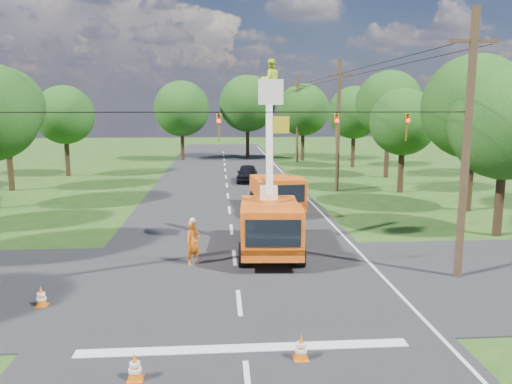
{
  "coord_description": "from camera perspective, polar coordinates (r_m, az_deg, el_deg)",
  "views": [
    {
      "loc": [
        -0.61,
        -15.76,
        6.51
      ],
      "look_at": [
        1.07,
        6.82,
        2.6
      ],
      "focal_mm": 35.0,
      "sensor_mm": 36.0,
      "label": 1
    }
  ],
  "objects": [
    {
      "name": "tree_left_e",
      "position": [
        42.93,
        -26.75,
        8.75
      ],
      "size": [
        5.8,
        5.8,
        9.41
      ],
      "color": "#382616",
      "rests_on": "ground"
    },
    {
      "name": "bucket_truck",
      "position": [
        22.12,
        1.64,
        -2.54
      ],
      "size": [
        3.06,
        6.88,
        8.51
      ],
      "rotation": [
        0.0,
        0.0,
        -0.07
      ],
      "color": "orange",
      "rests_on": "ground"
    },
    {
      "name": "traffic_cone_4",
      "position": [
        18.1,
        -23.34,
        -10.91
      ],
      "size": [
        0.38,
        0.38,
        0.71
      ],
      "color": "#DA5E0B",
      "rests_on": "ground"
    },
    {
      "name": "distant_car",
      "position": [
        43.29,
        -1.01,
        2.15
      ],
      "size": [
        2.14,
        4.49,
        1.48
      ],
      "primitive_type": "imported",
      "rotation": [
        0.0,
        0.0,
        -0.09
      ],
      "color": "black",
      "rests_on": "ground"
    },
    {
      "name": "tree_right_e",
      "position": [
        54.69,
        11.15,
        8.89
      ],
      "size": [
        5.6,
        5.6,
        8.63
      ],
      "color": "#382616",
      "rests_on": "ground"
    },
    {
      "name": "road_main",
      "position": [
        36.35,
        -3.23,
        -0.53
      ],
      "size": [
        12.0,
        100.0,
        0.06
      ],
      "primitive_type": "cube",
      "color": "black",
      "rests_on": "ground"
    },
    {
      "name": "traffic_cone_2",
      "position": [
        25.02,
        2.17,
        -4.44
      ],
      "size": [
        0.38,
        0.38,
        0.71
      ],
      "color": "#DA5E0B",
      "rests_on": "ground"
    },
    {
      "name": "edge_line",
      "position": [
        36.87,
        5.51,
        -0.41
      ],
      "size": [
        0.12,
        90.0,
        0.02
      ],
      "primitive_type": "cube",
      "color": "silver",
      "rests_on": "ground"
    },
    {
      "name": "tree_right_b",
      "position": [
        33.6,
        23.72,
        8.86
      ],
      "size": [
        6.4,
        6.4,
        9.65
      ],
      "color": "#382616",
      "rests_on": "ground"
    },
    {
      "name": "ground_worker",
      "position": [
        20.84,
        -7.21,
        -5.82
      ],
      "size": [
        0.8,
        0.77,
        1.85
      ],
      "primitive_type": "imported",
      "rotation": [
        0.0,
        0.0,
        0.7
      ],
      "color": "orange",
      "rests_on": "ground"
    },
    {
      "name": "tree_right_c",
      "position": [
        39.28,
        16.48,
        7.66
      ],
      "size": [
        5.0,
        5.0,
        7.83
      ],
      "color": "#382616",
      "rests_on": "ground"
    },
    {
      "name": "tree_far_b",
      "position": [
        62.86,
        -0.98,
        10.08
      ],
      "size": [
        7.0,
        7.0,
        10.32
      ],
      "color": "#382616",
      "rests_on": "ground"
    },
    {
      "name": "pole_right_far",
      "position": [
        58.49,
        4.76,
        8.4
      ],
      "size": [
        1.8,
        0.3,
        10.0
      ],
      "color": "#4C3823",
      "rests_on": "ground"
    },
    {
      "name": "tree_left_f",
      "position": [
        49.83,
        -21.03,
        8.21
      ],
      "size": [
        5.4,
        5.4,
        8.4
      ],
      "color": "#382616",
      "rests_on": "ground"
    },
    {
      "name": "stop_bar",
      "position": [
        14.16,
        -1.38,
        -17.58
      ],
      "size": [
        9.0,
        0.45,
        0.02
      ],
      "primitive_type": "cube",
      "color": "silver",
      "rests_on": "ground"
    },
    {
      "name": "traffic_cone_0",
      "position": [
        12.95,
        -13.67,
        -18.88
      ],
      "size": [
        0.38,
        0.38,
        0.71
      ],
      "color": "#DA5E0B",
      "rests_on": "ground"
    },
    {
      "name": "tree_right_d",
      "position": [
        47.34,
        14.96,
        9.68
      ],
      "size": [
        6.0,
        6.0,
        9.7
      ],
      "color": "#382616",
      "rests_on": "ground"
    },
    {
      "name": "traffic_cone_7",
      "position": [
        32.4,
        5.4,
        -1.19
      ],
      "size": [
        0.38,
        0.38,
        0.71
      ],
      "color": "#DA5E0B",
      "rests_on": "ground"
    },
    {
      "name": "tree_right_a",
      "position": [
        27.65,
        26.63,
        6.81
      ],
      "size": [
        5.4,
        5.4,
        8.28
      ],
      "color": "#382616",
      "rests_on": "ground"
    },
    {
      "name": "traffic_cone_1",
      "position": [
        13.54,
        5.18,
        -17.26
      ],
      "size": [
        0.38,
        0.38,
        0.71
      ],
      "color": "#DA5E0B",
      "rests_on": "ground"
    },
    {
      "name": "tree_far_c",
      "position": [
        60.61,
        5.42,
        9.34
      ],
      "size": [
        6.2,
        6.2,
        9.18
      ],
      "color": "#382616",
      "rests_on": "ground"
    },
    {
      "name": "traffic_cone_3",
      "position": [
        28.1,
        1.15,
        -2.85
      ],
      "size": [
        0.38,
        0.38,
        0.71
      ],
      "color": "#DA5E0B",
      "rests_on": "ground"
    },
    {
      "name": "second_truck",
      "position": [
        31.04,
        2.4,
        0.0
      ],
      "size": [
        3.0,
        6.51,
        2.36
      ],
      "rotation": [
        0.0,
        0.0,
        0.1
      ],
      "color": "orange",
      "rests_on": "ground"
    },
    {
      "name": "tree_far_a",
      "position": [
        60.92,
        -8.5,
        9.4
      ],
      "size": [
        6.6,
        6.6,
        9.5
      ],
      "color": "#382616",
      "rests_on": "ground"
    },
    {
      "name": "ground",
      "position": [
        36.35,
        -3.23,
        -0.53
      ],
      "size": [
        140.0,
        140.0,
        0.0
      ],
      "primitive_type": "plane",
      "color": "#1F4715",
      "rests_on": "ground"
    },
    {
      "name": "road_cross",
      "position": [
        18.93,
        -2.19,
        -10.33
      ],
      "size": [
        56.0,
        10.0,
        0.07
      ],
      "primitive_type": "cube",
      "color": "black",
      "rests_on": "ground"
    },
    {
      "name": "signal_span",
      "position": [
        17.99,
        4.85,
        7.75
      ],
      "size": [
        18.0,
        0.29,
        1.07
      ],
      "color": "black",
      "rests_on": "ground"
    },
    {
      "name": "pole_right_near",
      "position": [
        20.01,
        22.93,
        5.0
      ],
      "size": [
        1.8,
        0.3,
        10.0
      ],
      "color": "#4C3823",
      "rests_on": "ground"
    },
    {
      "name": "pole_right_mid",
      "position": [
        38.87,
        9.38,
        7.61
      ],
      "size": [
        1.8,
        0.3,
        10.0
      ],
      "color": "#4C3823",
      "rests_on": "ground"
    }
  ]
}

